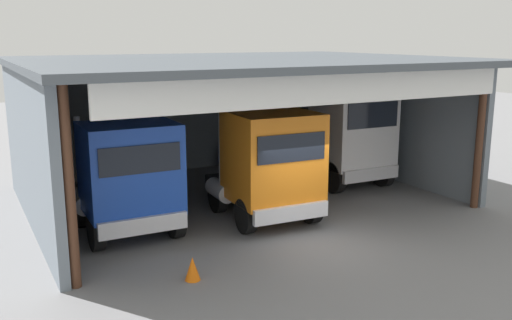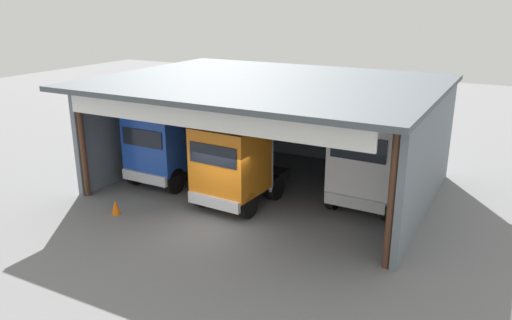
# 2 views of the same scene
# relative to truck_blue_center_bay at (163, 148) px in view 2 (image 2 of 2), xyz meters

# --- Properties ---
(ground_plane) EXTENTS (80.00, 80.00, 0.00)m
(ground_plane) POSITION_rel_truck_blue_center_bay_xyz_m (4.34, -2.85, -1.69)
(ground_plane) COLOR slate
(ground_plane) RESTS_ON ground
(workshop_shed) EXTENTS (13.77, 11.07, 4.79)m
(workshop_shed) POSITION_rel_truck_blue_center_bay_xyz_m (4.34, 2.72, 1.70)
(workshop_shed) COLOR slate
(workshop_shed) RESTS_ON ground
(truck_blue_center_bay) EXTENTS (2.65, 4.39, 3.34)m
(truck_blue_center_bay) POSITION_rel_truck_blue_center_bay_xyz_m (0.00, 0.00, 0.00)
(truck_blue_center_bay) COLOR #1E47B7
(truck_blue_center_bay) RESTS_ON ground
(truck_orange_center_right_bay) EXTENTS (2.66, 4.62, 3.43)m
(truck_orange_center_right_bay) POSITION_rel_truck_blue_center_bay_xyz_m (4.05, -0.71, 0.06)
(truck_orange_center_right_bay) COLOR orange
(truck_orange_center_right_bay) RESTS_ON ground
(truck_white_center_left_bay) EXTENTS (2.66, 4.32, 3.78)m
(truck_white_center_left_bay) POSITION_rel_truck_blue_center_bay_xyz_m (8.74, 1.50, 0.28)
(truck_white_center_left_bay) COLOR white
(truck_white_center_left_bay) RESTS_ON ground
(oil_drum) EXTENTS (0.58, 0.58, 0.86)m
(oil_drum) POSITION_rel_truck_blue_center_bay_xyz_m (6.05, 5.93, -1.26)
(oil_drum) COLOR #194CB2
(oil_drum) RESTS_ON ground
(tool_cart) EXTENTS (0.90, 0.60, 1.00)m
(tool_cart) POSITION_rel_truck_blue_center_bay_xyz_m (6.51, 5.45, -1.19)
(tool_cart) COLOR #1E59A5
(tool_cart) RESTS_ON ground
(traffic_cone) EXTENTS (0.36, 0.36, 0.56)m
(traffic_cone) POSITION_rel_truck_blue_center_bay_xyz_m (0.43, -3.60, -1.41)
(traffic_cone) COLOR orange
(traffic_cone) RESTS_ON ground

